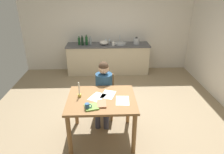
# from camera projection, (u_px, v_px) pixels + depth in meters

# --- Properties ---
(ground_plane) EXTENTS (5.20, 5.20, 0.04)m
(ground_plane) POSITION_uv_depth(u_px,v_px,m) (111.00, 113.00, 4.26)
(ground_plane) COLOR #937F60
(wall_back) EXTENTS (5.20, 0.12, 2.60)m
(wall_back) POSITION_uv_depth(u_px,v_px,m) (108.00, 28.00, 6.09)
(wall_back) COLOR silver
(wall_back) RESTS_ON ground
(kitchen_counter) EXTENTS (2.47, 0.64, 0.90)m
(kitchen_counter) POSITION_uv_depth(u_px,v_px,m) (108.00, 59.00, 6.11)
(kitchen_counter) COLOR beige
(kitchen_counter) RESTS_ON ground
(dining_table) EXTENTS (1.12, 0.92, 0.78)m
(dining_table) POSITION_uv_depth(u_px,v_px,m) (102.00, 105.00, 3.29)
(dining_table) COLOR olive
(dining_table) RESTS_ON ground
(chair_at_table) EXTENTS (0.45, 0.45, 0.87)m
(chair_at_table) POSITION_uv_depth(u_px,v_px,m) (105.00, 93.00, 4.01)
(chair_at_table) COLOR olive
(chair_at_table) RESTS_ON ground
(person_seated) EXTENTS (0.37, 0.62, 1.19)m
(person_seated) POSITION_uv_depth(u_px,v_px,m) (104.00, 88.00, 3.79)
(person_seated) COLOR navy
(person_seated) RESTS_ON ground
(coffee_mug) EXTENTS (0.11, 0.07, 0.09)m
(coffee_mug) POSITION_uv_depth(u_px,v_px,m) (87.00, 106.00, 2.95)
(coffee_mug) COLOR #33598C
(coffee_mug) RESTS_ON dining_table
(candlestick) EXTENTS (0.06, 0.06, 0.26)m
(candlestick) POSITION_uv_depth(u_px,v_px,m) (79.00, 93.00, 3.26)
(candlestick) COLOR gold
(candlestick) RESTS_ON dining_table
(book_magazine) EXTENTS (0.24, 0.24, 0.02)m
(book_magazine) POSITION_uv_depth(u_px,v_px,m) (91.00, 107.00, 2.99)
(book_magazine) COLOR #78A64A
(book_magazine) RESTS_ON dining_table
(book_cookery) EXTENTS (0.15, 0.23, 0.03)m
(book_cookery) POSITION_uv_depth(u_px,v_px,m) (102.00, 104.00, 3.07)
(book_cookery) COLOR #B77552
(book_cookery) RESTS_ON dining_table
(paper_letter) EXTENTS (0.29, 0.35, 0.00)m
(paper_letter) POSITION_uv_depth(u_px,v_px,m) (108.00, 94.00, 3.36)
(paper_letter) COLOR white
(paper_letter) RESTS_ON dining_table
(paper_bill) EXTENTS (0.33, 0.36, 0.00)m
(paper_bill) POSITION_uv_depth(u_px,v_px,m) (97.00, 97.00, 3.28)
(paper_bill) COLOR white
(paper_bill) RESTS_ON dining_table
(paper_envelope) EXTENTS (0.23, 0.31, 0.00)m
(paper_envelope) POSITION_uv_depth(u_px,v_px,m) (123.00, 101.00, 3.18)
(paper_envelope) COLOR white
(paper_envelope) RESTS_ON dining_table
(sink_unit) EXTENTS (0.36, 0.36, 0.24)m
(sink_unit) POSITION_uv_depth(u_px,v_px,m) (120.00, 43.00, 5.93)
(sink_unit) COLOR #B2B7BC
(sink_unit) RESTS_ON kitchen_counter
(bottle_oil) EXTENTS (0.07, 0.07, 0.25)m
(bottle_oil) POSITION_uv_depth(u_px,v_px,m) (79.00, 41.00, 5.84)
(bottle_oil) COLOR #194C23
(bottle_oil) RESTS_ON kitchen_counter
(bottle_vinegar) EXTENTS (0.07, 0.07, 0.28)m
(bottle_vinegar) POSITION_uv_depth(u_px,v_px,m) (82.00, 41.00, 5.80)
(bottle_vinegar) COLOR black
(bottle_vinegar) RESTS_ON kitchen_counter
(bottle_wine_red) EXTENTS (0.07, 0.07, 0.29)m
(bottle_wine_red) POSITION_uv_depth(u_px,v_px,m) (87.00, 41.00, 5.83)
(bottle_wine_red) COLOR #194C23
(bottle_wine_red) RESTS_ON kitchen_counter
(bottle_sauce) EXTENTS (0.07, 0.07, 0.25)m
(bottle_sauce) POSITION_uv_depth(u_px,v_px,m) (90.00, 41.00, 5.87)
(bottle_sauce) COLOR #8C999E
(bottle_sauce) RESTS_ON kitchen_counter
(mixing_bowl) EXTENTS (0.27, 0.27, 0.12)m
(mixing_bowl) POSITION_uv_depth(u_px,v_px,m) (104.00, 43.00, 5.86)
(mixing_bowl) COLOR white
(mixing_bowl) RESTS_ON kitchen_counter
(stovetop_kettle) EXTENTS (0.18, 0.18, 0.22)m
(stovetop_kettle) POSITION_uv_depth(u_px,v_px,m) (136.00, 41.00, 5.92)
(stovetop_kettle) COLOR #B7BABF
(stovetop_kettle) RESTS_ON kitchen_counter
(wine_glass_near_sink) EXTENTS (0.07, 0.07, 0.15)m
(wine_glass_near_sink) POSITION_uv_depth(u_px,v_px,m) (109.00, 39.00, 6.02)
(wine_glass_near_sink) COLOR silver
(wine_glass_near_sink) RESTS_ON kitchen_counter
(wine_glass_by_kettle) EXTENTS (0.07, 0.07, 0.15)m
(wine_glass_by_kettle) POSITION_uv_depth(u_px,v_px,m) (106.00, 40.00, 6.02)
(wine_glass_by_kettle) COLOR silver
(wine_glass_by_kettle) RESTS_ON kitchen_counter
(teacup_on_counter) EXTENTS (0.12, 0.08, 0.11)m
(teacup_on_counter) POSITION_uv_depth(u_px,v_px,m) (113.00, 44.00, 5.77)
(teacup_on_counter) COLOR white
(teacup_on_counter) RESTS_ON kitchen_counter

